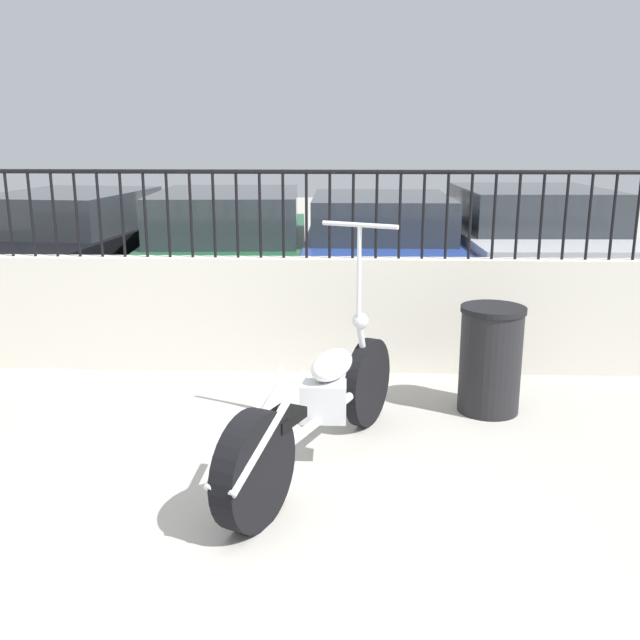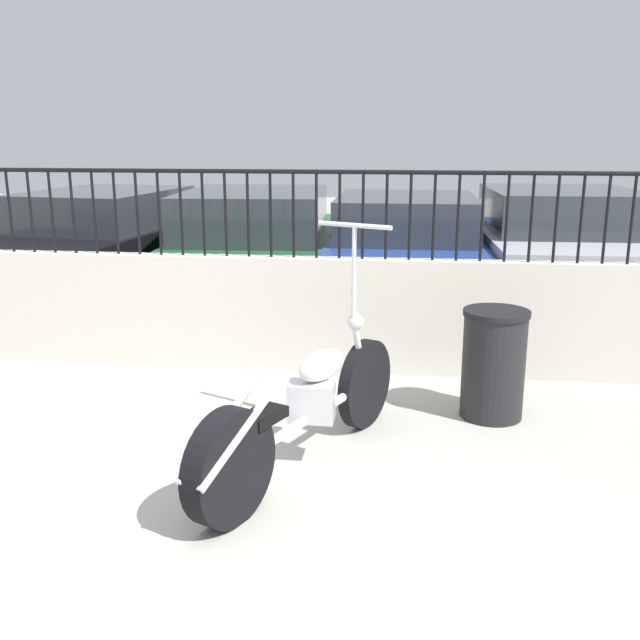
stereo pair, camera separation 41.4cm
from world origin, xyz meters
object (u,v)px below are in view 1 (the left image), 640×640
object	(u,v)px
motorcycle_white	(311,416)
car_green	(231,246)
trash_bin	(490,359)
car_silver	(525,244)
car_black	(80,241)
car_blue	(380,248)

from	to	relation	value
motorcycle_white	car_green	world-z (taller)	motorcycle_white
trash_bin	car_green	distance (m)	4.36
car_green	car_silver	world-z (taller)	car_silver
car_silver	car_black	bearing A→B (deg)	85.90
motorcycle_white	car_green	distance (m)	4.82
motorcycle_white	trash_bin	size ratio (longest dim) A/B	2.52
trash_bin	car_green	world-z (taller)	car_green
trash_bin	car_silver	xyz separation A→B (m)	(1.11, 3.70, 0.30)
motorcycle_white	car_blue	xyz separation A→B (m)	(0.60, 4.63, 0.28)
trash_bin	car_silver	world-z (taller)	car_silver
motorcycle_white	car_black	xyz separation A→B (m)	(-3.20, 4.99, 0.28)
car_black	car_blue	size ratio (longest dim) A/B	1.17
car_black	car_green	distance (m)	2.02
car_black	car_silver	world-z (taller)	car_silver
motorcycle_white	trash_bin	bearing A→B (deg)	-25.06
car_black	car_blue	bearing A→B (deg)	-89.17
car_black	car_green	bearing A→B (deg)	-93.22
trash_bin	car_green	bearing A→B (deg)	124.58
motorcycle_white	car_green	size ratio (longest dim) A/B	0.43
motorcycle_white	car_blue	bearing A→B (deg)	17.10
car_green	car_silver	xyz separation A→B (m)	(3.58, 0.11, 0.03)
car_green	car_silver	distance (m)	3.58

